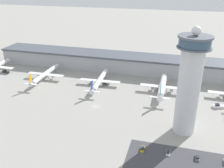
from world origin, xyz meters
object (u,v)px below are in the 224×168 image
object	(u,v)px
control_tower	(189,83)
service_truck_catering	(6,72)
car_green_van	(168,153)
airplane_gate_bravo	(45,74)
service_truck_fuel	(218,106)
car_red_hatchback	(197,158)
airplane_gate_delta	(162,86)
airplane_gate_charlie	(99,81)
service_truck_baggage	(106,83)
car_navy_sedan	(142,149)

from	to	relation	value
control_tower	service_truck_catering	size ratio (longest dim) A/B	8.34
control_tower	car_green_van	size ratio (longest dim) A/B	13.85
airplane_gate_bravo	service_truck_fuel	size ratio (longest dim) A/B	5.83
car_red_hatchback	airplane_gate_bravo	bearing A→B (deg)	149.70
airplane_gate_delta	car_red_hatchback	xyz separation A→B (m)	(22.17, -67.77, -4.21)
control_tower	airplane_gate_bravo	xyz separation A→B (m)	(-109.65, 45.91, -24.32)
airplane_gate_delta	car_red_hatchback	world-z (taller)	airplane_gate_delta
airplane_gate_charlie	car_red_hatchback	size ratio (longest dim) A/B	10.11
airplane_gate_delta	service_truck_baggage	size ratio (longest dim) A/B	6.10
service_truck_baggage	car_green_van	size ratio (longest dim) A/B	1.63
airplane_gate_delta	service_truck_fuel	bearing A→B (deg)	-19.63
airplane_gate_charlie	service_truck_catering	world-z (taller)	airplane_gate_charlie
service_truck_catering	control_tower	bearing A→B (deg)	-18.34
airplane_gate_charlie	car_navy_sedan	bearing A→B (deg)	-57.19
airplane_gate_delta	car_red_hatchback	size ratio (longest dim) A/B	9.67
service_truck_catering	service_truck_baggage	world-z (taller)	service_truck_baggage
airplane_gate_bravo	airplane_gate_charlie	distance (m)	46.48
airplane_gate_bravo	service_truck_fuel	world-z (taller)	airplane_gate_bravo
service_truck_fuel	service_truck_baggage	xyz separation A→B (m)	(-80.43, 17.87, 0.00)
car_red_hatchback	service_truck_baggage	bearing A→B (deg)	132.17
control_tower	car_red_hatchback	size ratio (longest dim) A/B	13.48
control_tower	car_green_van	bearing A→B (deg)	-106.62
airplane_gate_bravo	service_truck_catering	world-z (taller)	airplane_gate_bravo
control_tower	car_red_hatchback	world-z (taller)	control_tower
service_truck_catering	service_truck_fuel	size ratio (longest dim) A/B	0.90
car_red_hatchback	airplane_gate_charlie	bearing A→B (deg)	135.73
airplane_gate_charlie	car_navy_sedan	world-z (taller)	airplane_gate_charlie
airplane_gate_charlie	service_truck_catering	size ratio (longest dim) A/B	6.25
airplane_gate_charlie	service_truck_baggage	world-z (taller)	airplane_gate_charlie
airplane_gate_charlie	car_green_van	bearing A→B (deg)	-50.26
service_truck_baggage	car_navy_sedan	size ratio (longest dim) A/B	1.58
control_tower	service_truck_fuel	xyz separation A→B (m)	(21.48, 32.51, -27.69)
airplane_gate_charlie	airplane_gate_delta	distance (m)	47.70
airplane_gate_delta	car_green_van	xyz separation A→B (m)	(8.90, -67.74, -4.24)
airplane_gate_bravo	car_green_van	size ratio (longest dim) A/B	10.72
service_truck_fuel	car_red_hatchback	size ratio (longest dim) A/B	1.79
service_truck_fuel	car_red_hatchback	distance (m)	56.56
airplane_gate_bravo	car_navy_sedan	size ratio (longest dim) A/B	10.40
service_truck_catering	airplane_gate_delta	bearing A→B (deg)	-1.79
car_green_van	service_truck_fuel	bearing A→B (deg)	62.78
car_red_hatchback	car_navy_sedan	size ratio (longest dim) A/B	1.00
service_truck_fuel	service_truck_baggage	size ratio (longest dim) A/B	1.13
service_truck_fuel	service_truck_baggage	distance (m)	82.39
airplane_gate_bravo	airplane_gate_charlie	bearing A→B (deg)	0.13
airplane_gate_charlie	airplane_gate_delta	xyz separation A→B (m)	(47.69, -0.32, 0.96)
control_tower	airplane_gate_bravo	world-z (taller)	control_tower
service_truck_catering	car_navy_sedan	xyz separation A→B (m)	(131.53, -72.41, -0.37)
airplane_gate_bravo	control_tower	bearing A→B (deg)	-22.72
car_green_van	car_red_hatchback	xyz separation A→B (m)	(13.27, -0.04, 0.03)
airplane_gate_bravo	car_red_hatchback	bearing A→B (deg)	-30.30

